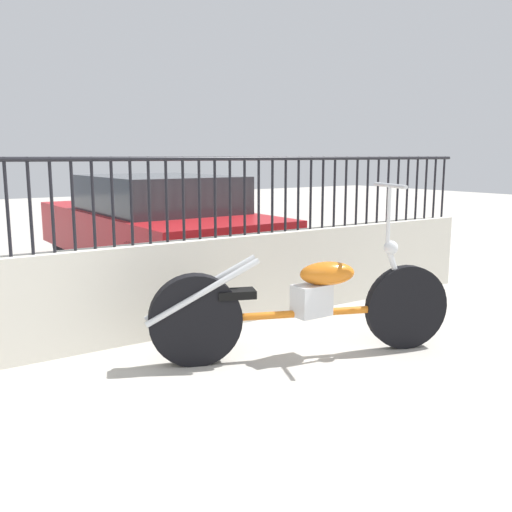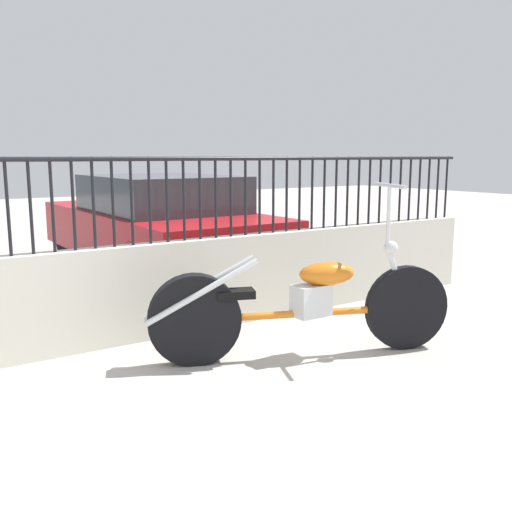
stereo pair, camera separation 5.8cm
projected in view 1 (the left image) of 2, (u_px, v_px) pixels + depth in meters
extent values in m
cube|color=beige|center=(26.00, 309.00, 4.18)|extent=(9.51, 0.18, 0.80)
cylinder|color=black|center=(7.00, 207.00, 4.01)|extent=(0.02, 0.02, 0.70)
cylinder|color=black|center=(30.00, 206.00, 4.09)|extent=(0.02, 0.02, 0.70)
cylinder|color=black|center=(52.00, 205.00, 4.18)|extent=(0.02, 0.02, 0.70)
cylinder|color=black|center=(73.00, 204.00, 4.26)|extent=(0.02, 0.02, 0.70)
cylinder|color=black|center=(93.00, 203.00, 4.35)|extent=(0.02, 0.02, 0.70)
cylinder|color=black|center=(113.00, 202.00, 4.43)|extent=(0.02, 0.02, 0.70)
cylinder|color=black|center=(131.00, 202.00, 4.52)|extent=(0.02, 0.02, 0.70)
cylinder|color=black|center=(149.00, 201.00, 4.60)|extent=(0.02, 0.02, 0.70)
cylinder|color=black|center=(167.00, 200.00, 4.69)|extent=(0.02, 0.02, 0.70)
cylinder|color=black|center=(183.00, 199.00, 4.77)|extent=(0.02, 0.02, 0.70)
cylinder|color=black|center=(199.00, 198.00, 4.86)|extent=(0.02, 0.02, 0.70)
cylinder|color=black|center=(215.00, 198.00, 4.94)|extent=(0.02, 0.02, 0.70)
cylinder|color=black|center=(230.00, 197.00, 5.03)|extent=(0.02, 0.02, 0.70)
cylinder|color=black|center=(245.00, 196.00, 5.11)|extent=(0.02, 0.02, 0.70)
cylinder|color=black|center=(259.00, 196.00, 5.20)|extent=(0.02, 0.02, 0.70)
cylinder|color=black|center=(272.00, 195.00, 5.28)|extent=(0.02, 0.02, 0.70)
cylinder|color=black|center=(286.00, 194.00, 5.37)|extent=(0.02, 0.02, 0.70)
cylinder|color=black|center=(298.00, 194.00, 5.45)|extent=(0.02, 0.02, 0.70)
cylinder|color=black|center=(311.00, 193.00, 5.54)|extent=(0.02, 0.02, 0.70)
cylinder|color=black|center=(323.00, 193.00, 5.62)|extent=(0.02, 0.02, 0.70)
cylinder|color=black|center=(334.00, 192.00, 5.71)|extent=(0.02, 0.02, 0.70)
cylinder|color=black|center=(346.00, 191.00, 5.79)|extent=(0.02, 0.02, 0.70)
cylinder|color=black|center=(357.00, 191.00, 5.88)|extent=(0.02, 0.02, 0.70)
cylinder|color=black|center=(367.00, 190.00, 5.96)|extent=(0.02, 0.02, 0.70)
cylinder|color=black|center=(378.00, 190.00, 6.05)|extent=(0.02, 0.02, 0.70)
cylinder|color=black|center=(388.00, 189.00, 6.13)|extent=(0.02, 0.02, 0.70)
cylinder|color=black|center=(398.00, 189.00, 6.22)|extent=(0.02, 0.02, 0.70)
cylinder|color=black|center=(407.00, 189.00, 6.30)|extent=(0.02, 0.02, 0.70)
cylinder|color=black|center=(417.00, 188.00, 6.39)|extent=(0.02, 0.02, 0.70)
cylinder|color=black|center=(426.00, 188.00, 6.47)|extent=(0.02, 0.02, 0.70)
cylinder|color=black|center=(434.00, 187.00, 6.56)|extent=(0.02, 0.02, 0.70)
cylinder|color=black|center=(443.00, 187.00, 6.64)|extent=(0.02, 0.02, 0.70)
cylinder|color=black|center=(15.00, 159.00, 3.99)|extent=(9.51, 0.04, 0.04)
cylinder|color=black|center=(406.00, 307.00, 4.48)|extent=(0.65, 0.32, 0.66)
cylinder|color=black|center=(195.00, 320.00, 4.13)|extent=(0.68, 0.37, 0.68)
cylinder|color=orange|center=(305.00, 313.00, 4.30)|extent=(1.44, 0.62, 0.06)
cube|color=silver|center=(312.00, 300.00, 4.30)|extent=(0.28, 0.18, 0.24)
ellipsoid|color=orange|center=(327.00, 273.00, 4.29)|extent=(0.47, 0.34, 0.18)
cube|color=black|center=(236.00, 294.00, 4.16)|extent=(0.32, 0.25, 0.06)
cylinder|color=silver|center=(397.00, 277.00, 4.42)|extent=(0.22, 0.12, 0.51)
sphere|color=silver|center=(391.00, 248.00, 4.37)|extent=(0.11, 0.11, 0.11)
cylinder|color=silver|center=(389.00, 216.00, 4.32)|extent=(0.03, 0.03, 0.45)
cylinder|color=silver|center=(390.00, 185.00, 4.28)|extent=(0.22, 0.49, 0.03)
cylinder|color=silver|center=(203.00, 292.00, 4.03)|extent=(0.79, 0.35, 0.47)
cylinder|color=silver|center=(201.00, 288.00, 4.17)|extent=(0.79, 0.35, 0.47)
cylinder|color=black|center=(62.00, 241.00, 8.05)|extent=(0.12, 0.64, 0.64)
cylinder|color=black|center=(165.00, 232.00, 8.94)|extent=(0.12, 0.64, 0.64)
cylinder|color=black|center=(135.00, 271.00, 5.93)|extent=(0.12, 0.64, 0.64)
cylinder|color=black|center=(260.00, 256.00, 6.83)|extent=(0.12, 0.64, 0.64)
cube|color=#AD191E|center=(152.00, 232.00, 7.40)|extent=(1.74, 4.22, 0.58)
cube|color=#2D3338|center=(158.00, 193.00, 7.14)|extent=(1.55, 2.03, 0.44)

